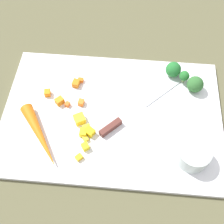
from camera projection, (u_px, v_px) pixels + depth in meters
The scene contains 21 objects.
ground_plane at pixel (112, 116), 0.72m from camera, with size 4.00×4.00×0.00m, color brown.
cutting_board at pixel (112, 115), 0.71m from camera, with size 0.54×0.37×0.01m, color white.
prep_bowl at pixel (193, 155), 0.63m from camera, with size 0.07×0.07×0.04m, color #B2C0BB.
chef_knife at pixel (133, 112), 0.70m from camera, with size 0.23×0.22×0.02m.
whole_carrot at pixel (40, 136), 0.66m from camera, with size 0.03×0.03×0.18m, color orange.
carrot_dice_0 at pixel (81, 80), 0.75m from camera, with size 0.01×0.01×0.01m, color orange.
carrot_dice_1 at pixel (67, 104), 0.71m from camera, with size 0.01×0.01×0.01m, color orange.
carrot_dice_2 at pixel (60, 101), 0.71m from camera, with size 0.02×0.02×0.02m, color orange.
carrot_dice_3 at pixel (47, 93), 0.73m from camera, with size 0.01×0.02×0.02m, color orange.
carrot_dice_4 at pixel (76, 83), 0.74m from camera, with size 0.02×0.02×0.02m, color orange.
carrot_dice_5 at pixel (81, 102), 0.71m from camera, with size 0.01×0.02×0.01m, color orange.
pepper_dice_0 at pixel (79, 157), 0.64m from camera, with size 0.02×0.01×0.01m, color yellow.
pepper_dice_1 at pixel (90, 132), 0.67m from camera, with size 0.02×0.02×0.02m, color yellow.
pepper_dice_2 at pixel (86, 139), 0.66m from camera, with size 0.01×0.01×0.01m, color yellow.
pepper_dice_3 at pixel (83, 132), 0.67m from camera, with size 0.02×0.02×0.02m, color yellow.
pepper_dice_4 at pixel (85, 147), 0.65m from camera, with size 0.02×0.01×0.02m, color yellow.
pepper_dice_5 at pixel (80, 119), 0.69m from camera, with size 0.03×0.02×0.02m, color yellow.
pepper_dice_6 at pixel (86, 128), 0.68m from camera, with size 0.01×0.02×0.01m, color yellow.
broccoli_floret_0 at pixel (184, 76), 0.74m from camera, with size 0.03×0.03×0.04m.
broccoli_floret_1 at pixel (173, 70), 0.75m from camera, with size 0.04×0.04×0.04m.
broccoli_floret_2 at pixel (195, 84), 0.73m from camera, with size 0.04×0.04×0.04m.
Camera 1 is at (-0.03, 0.36, 0.62)m, focal length 45.37 mm.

